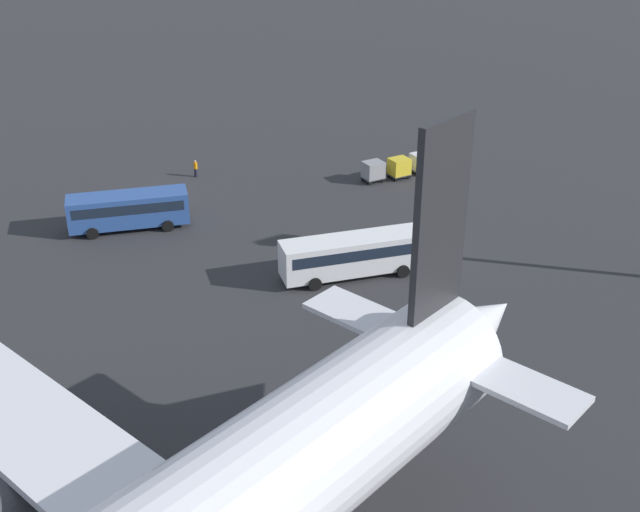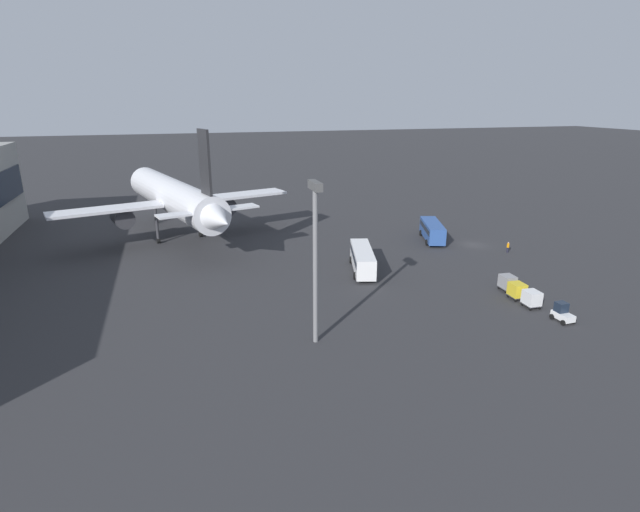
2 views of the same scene
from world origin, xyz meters
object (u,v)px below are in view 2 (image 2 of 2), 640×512
(airplane, at_px, (174,197))
(cargo_cart_white, at_px, (532,298))
(worker_person, at_px, (508,247))
(cargo_cart_grey, at_px, (507,282))
(shuttle_bus_near, at_px, (432,230))
(baggage_tug, at_px, (562,313))
(shuttle_bus_far, at_px, (362,258))
(cargo_cart_yellow, at_px, (517,290))

(airplane, distance_m, cargo_cart_white, 58.94)
(worker_person, height_order, cargo_cart_white, cargo_cart_white)
(airplane, xyz_separation_m, cargo_cart_grey, (-38.14, -39.85, -6.18))
(shuttle_bus_near, xyz_separation_m, worker_person, (-9.94, -8.12, -1.02))
(worker_person, relative_size, cargo_cart_white, 0.84)
(cargo_cart_white, bearing_deg, cargo_cart_grey, -6.92)
(airplane, height_order, shuttle_bus_near, airplane)
(airplane, distance_m, baggage_tug, 62.55)
(baggage_tug, xyz_separation_m, worker_person, (23.71, -10.49, -0.07))
(worker_person, bearing_deg, shuttle_bus_far, 93.45)
(worker_person, relative_size, cargo_cart_grey, 0.84)
(baggage_tug, height_order, worker_person, baggage_tug)
(baggage_tug, distance_m, cargo_cart_white, 4.16)
(baggage_tug, xyz_separation_m, cargo_cart_grey, (9.53, 0.12, 0.25))
(cargo_cart_white, bearing_deg, airplane, 41.96)
(airplane, relative_size, shuttle_bus_far, 4.04)
(shuttle_bus_far, distance_m, worker_person, 25.63)
(airplane, relative_size, cargo_cart_yellow, 22.70)
(shuttle_bus_near, bearing_deg, cargo_cart_grey, -167.38)
(cargo_cart_white, relative_size, cargo_cart_yellow, 1.00)
(baggage_tug, distance_m, cargo_cart_grey, 9.53)
(baggage_tug, relative_size, worker_person, 1.40)
(shuttle_bus_far, height_order, baggage_tug, shuttle_bus_far)
(shuttle_bus_far, bearing_deg, shuttle_bus_near, -40.98)
(cargo_cart_white, relative_size, cargo_cart_grey, 1.00)
(shuttle_bus_far, xyz_separation_m, worker_person, (1.54, -25.56, -1.05))
(cargo_cart_white, bearing_deg, worker_person, -29.87)
(shuttle_bus_near, xyz_separation_m, cargo_cart_grey, (-24.11, 2.50, -0.70))
(airplane, height_order, cargo_cart_grey, airplane)
(shuttle_bus_near, relative_size, cargo_cart_yellow, 5.05)
(worker_person, bearing_deg, airplane, 64.60)
(cargo_cart_white, height_order, cargo_cart_grey, same)
(shuttle_bus_near, relative_size, shuttle_bus_far, 0.90)
(worker_person, height_order, cargo_cart_yellow, cargo_cart_yellow)
(baggage_tug, bearing_deg, cargo_cart_yellow, 4.72)
(airplane, xyz_separation_m, shuttle_bus_far, (-25.51, -24.90, -5.45))
(worker_person, xyz_separation_m, cargo_cart_white, (-19.63, 11.27, 0.32))
(baggage_tug, xyz_separation_m, cargo_cart_yellow, (6.81, 0.75, 0.25))
(baggage_tug, bearing_deg, shuttle_bus_far, 32.68)
(airplane, relative_size, cargo_cart_white, 22.70)
(baggage_tug, xyz_separation_m, cargo_cart_white, (4.08, 0.79, 0.25))
(airplane, distance_m, worker_person, 56.24)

